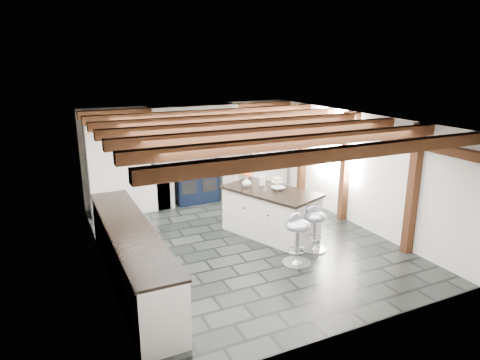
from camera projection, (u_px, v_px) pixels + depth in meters
name	position (u px, v px, depth m)	size (l,w,h in m)	color
ground	(244.00, 242.00, 7.99)	(6.00, 6.00, 0.00)	black
room_shell	(187.00, 173.00, 8.68)	(6.00, 6.03, 6.00)	white
range_cooker	(195.00, 183.00, 10.19)	(1.00, 0.63, 0.99)	black
kitchen_island	(270.00, 212.00, 8.25)	(1.57, 2.06, 1.21)	white
bar_stool_near	(314.00, 223.00, 7.55)	(0.44, 0.44, 0.82)	silver
bar_stool_far	(297.00, 234.00, 7.01)	(0.55, 0.55, 0.88)	silver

